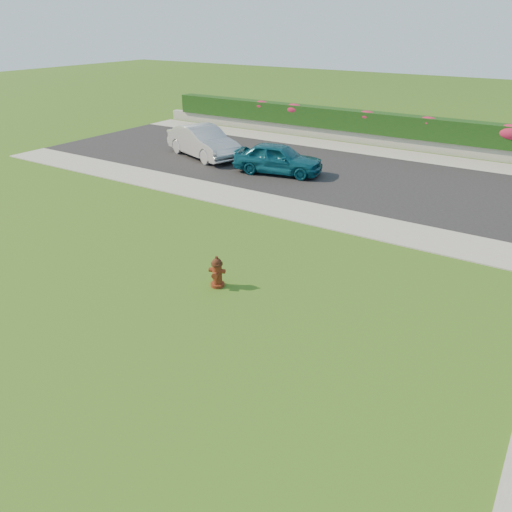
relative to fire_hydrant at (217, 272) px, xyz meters
The scene contains 13 objects.
ground 3.22m from the fire_hydrant, 68.52° to the right, with size 120.00×120.00×0.00m, color black.
street_far 11.68m from the fire_hydrant, 109.15° to the left, with size 26.00×8.00×0.04m, color black.
sidewalk_far 7.74m from the fire_hydrant, 128.70° to the left, with size 24.00×2.00×0.04m, color gray.
sidewalk_beyond 16.03m from the fire_hydrant, 89.40° to the left, with size 34.00×2.00×0.04m, color gray.
retaining_wall 17.53m from the fire_hydrant, 89.45° to the left, with size 34.00×0.40×0.60m, color gray.
hedge 17.65m from the fire_hydrant, 89.45° to the left, with size 32.00×0.90×1.10m, color black.
fire_hydrant is the anchor object (origin of this frame).
sedan_teal 10.48m from the fire_hydrant, 112.16° to the left, with size 1.57×3.91×1.33m, color #0B465B.
sedan_silver 13.31m from the fire_hydrant, 129.92° to the left, with size 1.59×4.56×1.50m, color #B0B1B8.
flower_clump_a 20.10m from the fire_hydrant, 119.14° to the left, with size 1.13×0.73×0.57m, color #A41C44.
flower_clump_b 19.10m from the fire_hydrant, 113.22° to the left, with size 1.23×0.79×0.61m, color #A41C44.
flower_clump_c 17.82m from the fire_hydrant, 99.79° to the left, with size 1.13×0.73×0.56m, color #A41C44.
flower_clump_d 17.56m from the fire_hydrant, 89.13° to the left, with size 1.11×0.71×0.55m, color #A41C44.
Camera 1 is at (5.81, -5.96, 6.24)m, focal length 35.00 mm.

